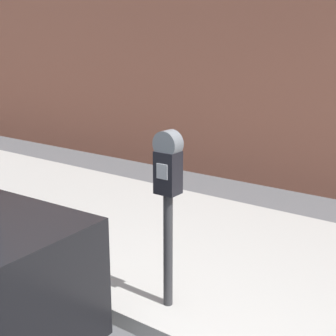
% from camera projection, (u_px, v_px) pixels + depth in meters
% --- Properties ---
extents(sidewalk, '(24.00, 2.80, 0.13)m').
position_uv_depth(sidewalk, '(206.00, 252.00, 4.68)').
color(sidewalk, '#9E9B96').
rests_on(sidewalk, ground_plane).
extents(parking_meter, '(0.20, 0.15, 1.37)m').
position_uv_depth(parking_meter, '(168.00, 188.00, 3.40)').
color(parking_meter, '#2D2D30').
rests_on(parking_meter, sidewalk).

